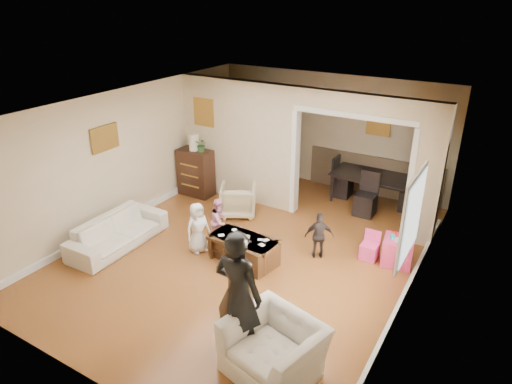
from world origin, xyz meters
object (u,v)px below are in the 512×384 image
Objects in this scene: coffee_table at (244,249)px; cyan_cup at (393,237)px; dining_table at (375,189)px; child_kneel_b at (220,221)px; armchair_front at (273,349)px; armchair_back at (238,200)px; coffee_cup at (247,238)px; child_toddler at (319,236)px; child_kneel_a at (198,228)px; adult_person at (238,295)px; dresser at (196,172)px; sofa at (118,232)px; table_lamp at (194,142)px; play_table at (398,251)px.

coffee_table is 2.50m from cyan_cup.
dining_table is 2.14× the size of child_kneel_b.
armchair_back is at bearing 142.62° from armchair_front.
child_toddler is at bearing 40.10° from coffee_cup.
coffee_cup is 0.11× the size of child_kneel_a.
armchair_back is 0.40× the size of adult_person.
child_kneel_a is at bearing -40.75° from adult_person.
dresser is at bearing 172.65° from cyan_cup.
adult_person is (1.10, -1.85, 0.66)m from coffee_table.
dresser is at bearing -45.96° from child_toddler.
table_lamp is at bearing 3.21° from sofa.
coffee_cup is at bearing -148.87° from cyan_cup.
dresser is 0.91× the size of coffee_table.
coffee_cup is 0.87m from child_kneel_b.
table_lamp reaches higher than coffee_table.
adult_person is at bearing -109.35° from cyan_cup.
dining_table is (3.60, 1.60, -0.91)m from table_lamp.
armchair_front reaches higher than coffee_cup.
cyan_cup is 3.26m from adult_person.
cyan_cup is (4.56, -0.59, -0.02)m from dresser.
child_kneel_b is (-1.91, -3.09, 0.11)m from dining_table.
armchair_back is 6.89× the size of coffee_cup.
sofa is 2.71m from table_lamp.
child_kneel_b is at bearing -41.35° from dresser.
table_lamp reaches higher than cyan_cup.
table_lamp is 0.31× the size of coffee_table.
armchair_back reaches higher than coffee_cup.
sofa is 2.18× the size of child_kneel_b.
table_lamp is at bearing 151.39° from armchair_front.
armchair_back is 0.67× the size of dresser.
child_kneel_a is 1.10× the size of child_toddler.
dresser reaches higher than child_kneel_b.
armchair_front is at bearing -99.82° from cyan_cup.
dresser is 3.10m from coffee_cup.
cyan_cup reaches higher than play_table.
dining_table is (2.25, 1.96, 0.01)m from armchair_back.
cyan_cup is at bearing -81.73° from child_kneel_b.
armchair_front is 1.28× the size of child_toddler.
adult_person is at bearing -46.19° from dresser.
armchair_front is 3.23m from play_table.
child_toddler is (2.08, -0.67, 0.10)m from armchair_back.
armchair_back is 0.61× the size of coffee_table.
dresser is at bearing 39.49° from child_kneel_b.
child_kneel_b is 1.81m from child_toddler.
play_table is (2.17, 1.30, -0.25)m from coffee_cup.
play_table is 2.39m from dining_table.
adult_person reaches higher than armchair_back.
play_table is 3.13m from child_kneel_b.
table_lamp is 4.66m from cyan_cup.
cyan_cup is at bearing -109.00° from adult_person.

